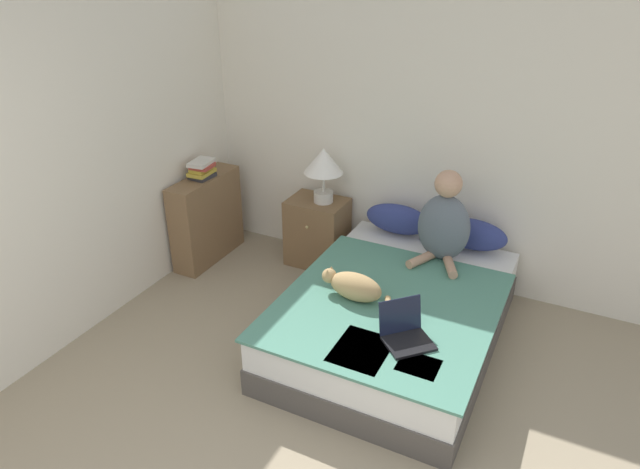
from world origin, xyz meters
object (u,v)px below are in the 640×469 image
Objects in this scene: pillow_near at (398,219)px; book_stack_top at (202,169)px; pillow_far at (472,234)px; laptop_open at (406,333)px; bed at (395,317)px; cat_tabby at (354,286)px; nightstand at (317,232)px; person_sitting at (444,223)px; bookshelf at (207,218)px; table_lamp at (323,164)px.

book_stack_top is (-1.67, -0.44, 0.31)m from pillow_near.
pillow_far is 1.40× the size of laptop_open.
bed is at bearing -109.87° from pillow_far.
cat_tabby is at bearing -116.91° from pillow_far.
pillow_far is at bearing 2.70° from nightstand.
person_sitting is 1.13m from laptop_open.
bookshelf reaches higher than bed.
pillow_near reaches higher than bed.
table_lamp is (-0.74, 1.03, 0.43)m from cat_tabby.
pillow_near is 1.48m from laptop_open.
bed is 0.62m from laptop_open.
book_stack_top is (-2.13, -0.16, 0.13)m from person_sitting.
bookshelf is 3.14× the size of book_stack_top.
bed is 0.98m from pillow_near.
bed is 0.81m from person_sitting.
cat_tabby is 2.28× the size of book_stack_top.
cat_tabby is (0.07, -1.09, -0.03)m from pillow_near.
table_lamp reaches higher than pillow_far.
bed is 7.78× the size of book_stack_top.
cat_tabby is at bearing -20.51° from bookshelf.
laptop_open is at bearing -85.24° from person_sitting.
book_stack_top reaches higher than bookshelf.
person_sitting reaches higher than bed.
table_lamp is 1.21m from bookshelf.
pillow_near is 1.00× the size of pillow_far.
pillow_far is at bearing 70.13° from bed.
pillow_far is at bearing 41.16° from laptop_open.
bookshelf is (-1.67, -0.43, -0.17)m from pillow_near.
cat_tabby is at bearing 103.16° from laptop_open.
person_sitting is at bearing 76.48° from bed.
nightstand is 0.77× the size of bookshelf.
book_stack_top is (-2.30, -0.44, 0.31)m from pillow_far.
bed is 4.06× the size of table_lamp.
pillow_far reaches higher than nightstand.
bookshelf is at bearing 111.46° from laptop_open.
laptop_open reaches higher than nightstand.
pillow_near reaches higher than cat_tabby.
laptop_open is 2.41m from bookshelf.
book_stack_top reaches higher than pillow_near.
bookshelf is (-2.13, -0.16, -0.35)m from person_sitting.
table_lamp is at bearing 169.34° from person_sitting.
table_lamp is at bearing -49.76° from cat_tabby.
cat_tabby is 1.87m from bookshelf.
cat_tabby is at bearing -54.05° from table_lamp.
bed is at bearing -12.14° from book_stack_top.
book_stack_top reaches higher than laptop_open.
pillow_far is 0.96× the size of cat_tabby.
pillow_near is at bearing 180.00° from pillow_far.
laptop_open is at bearing 153.01° from cat_tabby.
bookshelf is 0.48m from book_stack_top.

